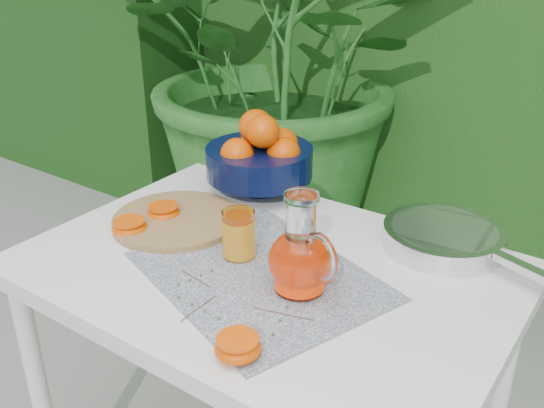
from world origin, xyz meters
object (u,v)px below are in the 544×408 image
Objects in this scene: cutting_board at (177,220)px; fruit_bowl at (261,155)px; white_table at (267,296)px; saute_pan at (445,237)px; juice_pitcher at (301,258)px.

fruit_bowl reaches higher than cutting_board.
white_table is at bearing -5.28° from cutting_board.
fruit_bowl is 0.74× the size of saute_pan.
fruit_bowl is 0.51m from saute_pan.
fruit_bowl is at bearing 177.94° from saute_pan.
cutting_board is 0.40m from juice_pitcher.
cutting_board is at bearing -155.75° from saute_pan.
cutting_board is at bearing -100.45° from fruit_bowl.
saute_pan is (0.51, -0.02, -0.07)m from fruit_bowl.
cutting_board is (-0.28, 0.03, 0.09)m from white_table.
saute_pan is (0.17, 0.32, -0.05)m from juice_pitcher.
juice_pitcher is at bearing -22.42° from white_table.
saute_pan reaches higher than cutting_board.
juice_pitcher is at bearing -45.02° from fruit_bowl.
juice_pitcher reaches higher than white_table.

